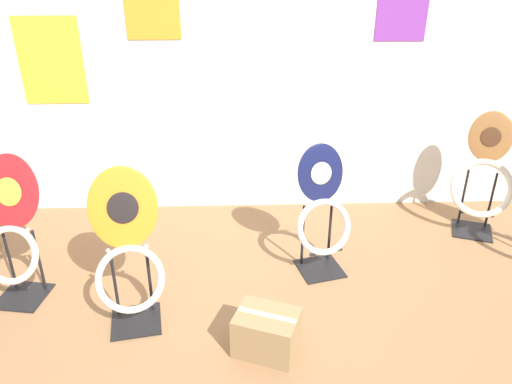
# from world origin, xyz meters

# --- Properties ---
(wall_back) EXTENTS (8.00, 0.07, 2.60)m
(wall_back) POSITION_xyz_m (-0.00, 1.98, 1.30)
(wall_back) COLOR silver
(wall_back) RESTS_ON ground_plane
(toilet_seat_display_woodgrain) EXTENTS (0.48, 0.38, 0.92)m
(toilet_seat_display_woodgrain) POSITION_xyz_m (1.65, 1.48, 0.43)
(toilet_seat_display_woodgrain) COLOR black
(toilet_seat_display_woodgrain) RESTS_ON ground_plane
(toilet_seat_display_orange_sun) EXTENTS (0.43, 0.41, 0.91)m
(toilet_seat_display_orange_sun) POSITION_xyz_m (-0.74, 0.57, 0.42)
(toilet_seat_display_orange_sun) COLOR black
(toilet_seat_display_orange_sun) RESTS_ON ground_plane
(toilet_seat_display_crimson_swirl) EXTENTS (0.40, 0.38, 0.90)m
(toilet_seat_display_crimson_swirl) POSITION_xyz_m (-1.47, 0.82, 0.44)
(toilet_seat_display_crimson_swirl) COLOR black
(toilet_seat_display_crimson_swirl) RESTS_ON ground_plane
(toilet_seat_display_navy_moon) EXTENTS (0.40, 0.34, 0.86)m
(toilet_seat_display_navy_moon) POSITION_xyz_m (0.41, 1.03, 0.40)
(toilet_seat_display_navy_moon) COLOR black
(toilet_seat_display_navy_moon) RESTS_ON ground_plane
(storage_box) EXTENTS (0.39, 0.35, 0.24)m
(storage_box) POSITION_xyz_m (0.01, 0.29, 0.12)
(storage_box) COLOR #93754C
(storage_box) RESTS_ON ground_plane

